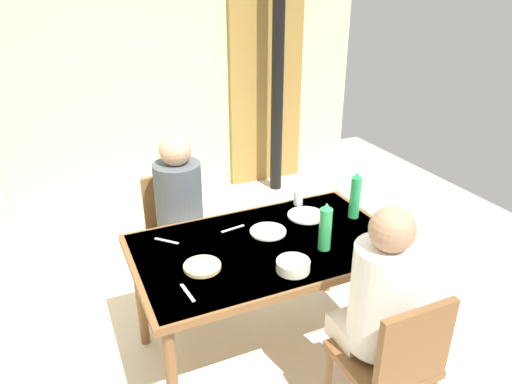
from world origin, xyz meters
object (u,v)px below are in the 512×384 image
Objects in this scene: chair_near_diner at (393,362)px; dining_table at (267,255)px; person_far_diner at (180,201)px; water_bottle_green_near at (325,228)px; chair_far_diner at (177,230)px; person_near_diner at (381,294)px; serving_bowl_center at (293,265)px; water_bottle_green_far at (355,196)px.

dining_table is at bearing 108.20° from chair_near_diner.
person_far_diner is at bearing 111.45° from chair_near_diner.
person_far_diner reaches higher than water_bottle_green_near.
chair_far_diner is at bearing 111.25° from dining_table.
person_near_diner is (-0.00, 0.14, 0.28)m from chair_near_diner.
dining_table is 0.30m from serving_bowl_center.
chair_near_diner is at bearing -63.73° from serving_bowl_center.
water_bottle_green_near is 1.60× the size of serving_bowl_center.
water_bottle_green_near is at bearing 124.53° from person_far_diner.
water_bottle_green_far reaches higher than dining_table.
person_near_diner is 0.81m from water_bottle_green_far.
water_bottle_green_far is at bearing 34.01° from water_bottle_green_near.
person_far_diner is at bearing 90.00° from chair_far_diner.
water_bottle_green_near reaches higher than dining_table.
chair_near_diner is 1.01m from water_bottle_green_far.
water_bottle_green_far reaches higher than chair_far_diner.
person_far_diner reaches higher than serving_bowl_center.
person_far_diner reaches higher than water_bottle_green_far.
chair_far_diner reaches higher than serving_bowl_center.
water_bottle_green_near reaches higher than serving_bowl_center.
person_near_diner is 1.42m from person_far_diner.
person_near_diner is (0.26, -0.65, 0.11)m from dining_table.
water_bottle_green_far is (0.92, -0.58, 0.10)m from person_far_diner.
person_far_diner is at bearing 147.83° from water_bottle_green_far.
dining_table is at bearing 91.75° from serving_bowl_center.
dining_table is 1.68× the size of chair_far_diner.
chair_near_diner reaches higher than dining_table.
dining_table is 1.90× the size of person_far_diner.
chair_near_diner is 5.12× the size of serving_bowl_center.
chair_near_diner is at bearing -90.00° from person_near_diner.
serving_bowl_center is at bearing 108.68° from person_far_diner.
chair_far_diner is at bearing 111.45° from person_near_diner.
chair_far_diner is 1.17m from water_bottle_green_near.
water_bottle_green_near is 0.93× the size of water_bottle_green_far.
chair_near_diner is 0.31m from person_near_diner.
water_bottle_green_far is (0.36, 0.24, 0.01)m from water_bottle_green_near.
dining_table is 0.65m from water_bottle_green_far.
chair_near_diner is at bearing -89.88° from water_bottle_green_near.
person_far_diner reaches higher than dining_table.
water_bottle_green_near is (0.56, -0.82, 0.09)m from person_far_diner.
water_bottle_green_far is at bearing 6.69° from dining_table.
serving_bowl_center is (-0.25, 0.37, -0.01)m from person_near_diner.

